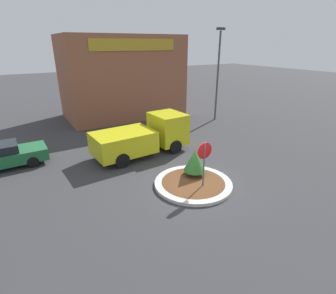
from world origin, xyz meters
TOP-DOWN VIEW (x-y plane):
  - ground_plane at (0.00, 0.00)m, footprint 120.00×120.00m
  - traffic_island at (0.00, 0.00)m, footprint 3.77×3.77m
  - stop_sign at (0.20, -0.50)m, footprint 0.79×0.07m
  - island_shrub at (0.50, 0.60)m, footprint 1.10×1.10m
  - utility_truck at (-0.31, 4.79)m, footprint 5.97×2.71m
  - storefront_building at (2.21, 14.39)m, footprint 10.31×6.07m
  - parked_sedan_green at (-7.97, 6.95)m, footprint 4.59×1.92m
  - light_pole at (8.67, 8.68)m, footprint 0.70×0.30m

SIDE VIEW (x-z plane):
  - ground_plane at x=0.00m, z-range 0.00..0.00m
  - traffic_island at x=0.00m, z-range 0.00..0.16m
  - parked_sedan_green at x=-7.97m, z-range 0.01..1.38m
  - island_shrub at x=0.50m, z-range 0.28..1.63m
  - utility_truck at x=-0.31m, z-range -0.02..2.28m
  - stop_sign at x=0.20m, z-range 0.47..2.83m
  - storefront_building at x=2.21m, z-range 0.00..7.15m
  - light_pole at x=8.67m, z-range 0.57..8.20m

